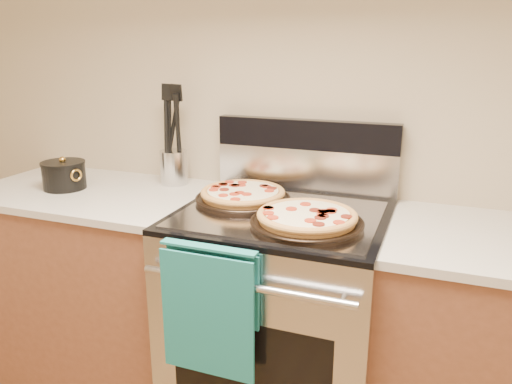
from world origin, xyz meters
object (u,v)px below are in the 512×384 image
(range_body, at_px, (281,325))
(saucepan, at_px, (64,176))
(pepperoni_pizza_front, at_px, (307,219))
(utensil_crock, at_px, (174,167))
(pepperoni_pizza_back, at_px, (243,195))

(range_body, xyz_separation_m, saucepan, (-1.00, 0.00, 0.51))
(range_body, height_order, saucepan, saucepan)
(pepperoni_pizza_front, distance_m, saucepan, 1.13)
(range_body, relative_size, utensil_crock, 5.91)
(range_body, relative_size, saucepan, 5.01)
(pepperoni_pizza_front, height_order, utensil_crock, utensil_crock)
(pepperoni_pizza_back, bearing_deg, pepperoni_pizza_front, -30.26)
(utensil_crock, bearing_deg, range_body, -22.19)
(pepperoni_pizza_front, bearing_deg, pepperoni_pizza_back, 149.74)
(pepperoni_pizza_back, distance_m, utensil_crock, 0.45)
(range_body, distance_m, saucepan, 1.12)
(pepperoni_pizza_back, distance_m, saucepan, 0.82)
(pepperoni_pizza_back, bearing_deg, range_body, -17.65)
(utensil_crock, bearing_deg, saucepan, -149.74)
(pepperoni_pizza_back, bearing_deg, utensil_crock, 155.90)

